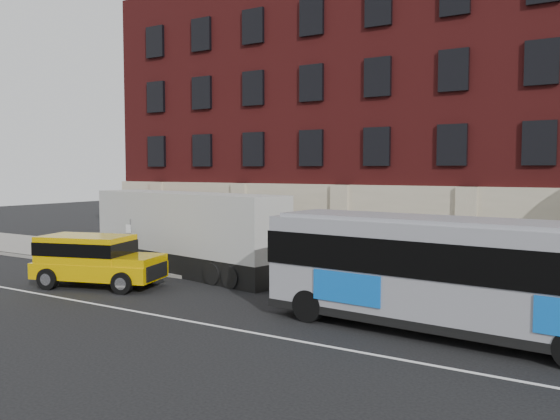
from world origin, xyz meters
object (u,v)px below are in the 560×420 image
Objects in this scene: sign_pole at (130,241)px; yellow_suv at (93,257)px; shipping_container at (186,233)px; city_bus at (472,273)px.

sign_pole is 3.80m from yellow_suv.
shipping_container reaches higher than sign_pole.
city_bus reaches higher than sign_pole.
city_bus is 14.67m from shipping_container.
city_bus is at bearing -9.49° from sign_pole.
shipping_container is at bearing 75.97° from yellow_suv.
sign_pole is 0.20× the size of city_bus.
city_bus is 15.32m from yellow_suv.
shipping_container reaches higher than yellow_suv.
city_bus is at bearing 2.50° from yellow_suv.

